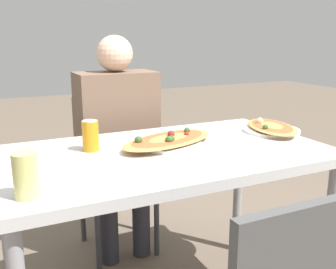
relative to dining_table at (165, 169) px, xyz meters
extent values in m
cube|color=silver|center=(0.00, 0.00, 0.06)|extent=(1.33, 0.76, 0.04)
cylinder|color=#99999E|center=(0.61, -0.33, -0.33)|extent=(0.05, 0.05, 0.73)
cylinder|color=#99999E|center=(-0.61, 0.33, -0.33)|extent=(0.05, 0.05, 0.73)
cylinder|color=#99999E|center=(0.61, 0.33, -0.33)|extent=(0.05, 0.05, 0.73)
cube|color=#4C4C4C|center=(0.00, 0.64, -0.24)|extent=(0.40, 0.40, 0.04)
cube|color=#4C4C4C|center=(0.00, 0.83, -0.02)|extent=(0.38, 0.03, 0.41)
cylinder|color=#38383D|center=(0.17, 0.47, -0.48)|extent=(0.03, 0.03, 0.43)
cylinder|color=#38383D|center=(-0.17, 0.47, -0.48)|extent=(0.03, 0.03, 0.43)
cylinder|color=#38383D|center=(0.17, 0.81, -0.48)|extent=(0.03, 0.03, 0.43)
cylinder|color=#38383D|center=(-0.17, 0.81, -0.48)|extent=(0.03, 0.03, 0.43)
cylinder|color=#2D2D38|center=(0.09, 0.52, -0.46)|extent=(0.10, 0.10, 0.47)
cylinder|color=#2D2D38|center=(-0.10, 0.52, -0.46)|extent=(0.10, 0.10, 0.47)
cube|color=brown|center=(0.00, 0.61, 0.06)|extent=(0.42, 0.23, 0.57)
sphere|color=beige|center=(0.00, 0.61, 0.44)|extent=(0.19, 0.19, 0.19)
cylinder|color=white|center=(0.05, 0.07, 0.09)|extent=(0.28, 0.28, 0.01)
ellipsoid|color=tan|center=(0.05, 0.07, 0.10)|extent=(0.52, 0.37, 0.02)
ellipsoid|color=#D16033|center=(0.05, 0.07, 0.11)|extent=(0.43, 0.30, 0.01)
sphere|color=maroon|center=(0.14, 0.08, 0.12)|extent=(0.02, 0.02, 0.02)
sphere|color=maroon|center=(0.07, 0.09, 0.12)|extent=(0.03, 0.03, 0.03)
sphere|color=#335928|center=(0.03, 0.01, 0.12)|extent=(0.03, 0.03, 0.03)
sphere|color=#335928|center=(0.17, 0.13, 0.12)|extent=(0.03, 0.03, 0.03)
sphere|color=#335928|center=(-0.09, 0.06, 0.12)|extent=(0.03, 0.03, 0.03)
sphere|color=#335928|center=(0.04, 0.03, 0.12)|extent=(0.03, 0.03, 0.03)
cylinder|color=orange|center=(-0.27, 0.13, 0.14)|extent=(0.07, 0.07, 0.12)
cylinder|color=silver|center=(-0.27, 0.13, 0.20)|extent=(0.06, 0.06, 0.00)
cylinder|color=#E0DB7F|center=(-0.56, -0.26, 0.15)|extent=(0.07, 0.07, 0.13)
cylinder|color=white|center=(0.60, 0.07, 0.09)|extent=(0.27, 0.27, 0.01)
ellipsoid|color=tan|center=(0.60, 0.07, 0.10)|extent=(0.31, 0.42, 0.02)
ellipsoid|color=#D16033|center=(0.60, 0.07, 0.11)|extent=(0.26, 0.34, 0.01)
sphere|color=#335928|center=(0.53, 0.02, 0.12)|extent=(0.03, 0.03, 0.03)
sphere|color=beige|center=(0.59, 0.13, 0.12)|extent=(0.04, 0.04, 0.04)
camera|label=1|loc=(-0.65, -1.38, 0.53)|focal=42.00mm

